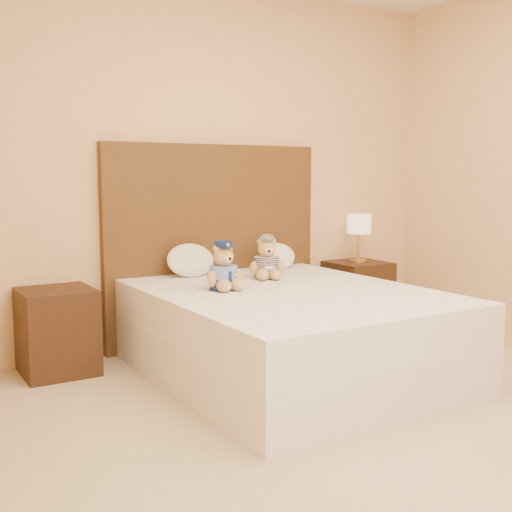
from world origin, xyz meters
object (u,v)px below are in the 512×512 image
(pillow_right, at_px, (278,255))
(nightstand_right, at_px, (358,294))
(nightstand_left, at_px, (57,331))
(lamp, at_px, (359,226))
(teddy_prisoner, at_px, (267,258))
(bed, at_px, (288,333))
(teddy_police, at_px, (223,266))
(pillow_left, at_px, (190,259))

(pillow_right, bearing_deg, nightstand_right, -2.18)
(nightstand_left, bearing_deg, pillow_right, 1.00)
(nightstand_right, distance_m, pillow_right, 0.88)
(lamp, height_order, teddy_prisoner, lamp)
(lamp, height_order, pillow_right, lamp)
(bed, xyz_separation_m, nightstand_left, (-1.25, 0.80, -0.00))
(lamp, relative_size, teddy_prisoner, 1.38)
(nightstand_left, distance_m, teddy_police, 1.15)
(bed, relative_size, lamp, 5.00)
(teddy_police, height_order, teddy_prisoner, teddy_police)
(bed, relative_size, teddy_prisoner, 6.90)
(teddy_prisoner, bearing_deg, lamp, 37.08)
(nightstand_left, bearing_deg, teddy_police, -32.40)
(nightstand_right, relative_size, lamp, 1.38)
(nightstand_right, height_order, lamp, lamp)
(nightstand_right, bearing_deg, teddy_prisoner, -163.11)
(bed, height_order, teddy_police, teddy_police)
(pillow_left, bearing_deg, nightstand_left, -178.22)
(teddy_prisoner, bearing_deg, pillow_left, 158.08)
(nightstand_right, xyz_separation_m, teddy_police, (-1.60, -0.57, 0.43))
(bed, distance_m, pillow_left, 0.97)
(pillow_right, bearing_deg, nightstand_left, -179.00)
(nightstand_left, relative_size, nightstand_right, 1.00)
(teddy_prisoner, height_order, pillow_left, teddy_prisoner)
(nightstand_left, relative_size, pillow_left, 1.52)
(nightstand_left, distance_m, teddy_prisoner, 1.48)
(teddy_prisoner, bearing_deg, bed, -85.04)
(nightstand_left, relative_size, teddy_prisoner, 1.90)
(teddy_police, xyz_separation_m, pillow_left, (0.06, 0.60, -0.02))
(nightstand_right, xyz_separation_m, pillow_left, (-1.54, 0.03, 0.40))
(teddy_prisoner, xyz_separation_m, pillow_right, (0.34, 0.37, -0.04))
(nightstand_right, relative_size, pillow_right, 1.79)
(teddy_prisoner, bearing_deg, pillow_right, 67.97)
(nightstand_left, xyz_separation_m, nightstand_right, (2.50, 0.00, 0.00))
(bed, relative_size, pillow_left, 5.52)
(nightstand_right, bearing_deg, pillow_right, 177.82)
(nightstand_right, xyz_separation_m, lamp, (-0.00, 0.00, 0.57))
(nightstand_right, bearing_deg, bed, -147.38)
(pillow_left, bearing_deg, teddy_prisoner, -42.11)
(pillow_right, bearing_deg, teddy_police, -143.17)
(teddy_prisoner, bearing_deg, nightstand_right, 37.08)
(lamp, xyz_separation_m, teddy_prisoner, (-1.13, -0.34, -0.15))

